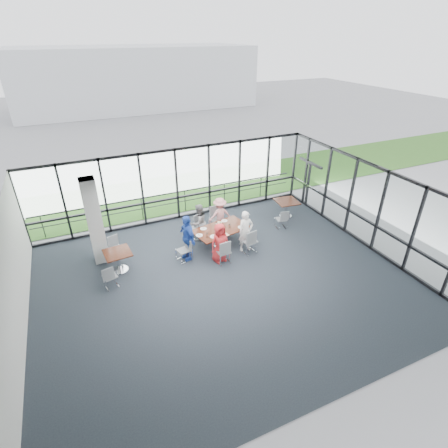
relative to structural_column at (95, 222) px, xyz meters
name	(u,v)px	position (x,y,z in m)	size (l,w,h in m)	color
floor	(225,281)	(3.60, -3.00, -1.61)	(12.00, 10.00, 0.02)	#212831
ceiling	(225,194)	(3.60, -3.00, 1.60)	(12.00, 10.00, 0.04)	white
wall_left	(10,292)	(-2.40, -3.00, 0.00)	(0.10, 10.00, 3.20)	silver
wall_front	(327,361)	(3.60, -8.00, 0.00)	(12.00, 0.10, 3.20)	silver
curtain_wall_back	(177,185)	(3.60, 2.00, 0.00)	(12.00, 0.10, 3.20)	white
curtain_wall_right	(370,206)	(9.60, -3.00, 0.00)	(0.10, 10.00, 3.20)	white
exit_door	(308,185)	(9.60, 0.75, -0.55)	(0.12, 1.60, 2.10)	black
structural_column	(95,222)	(0.00, 0.00, 0.00)	(0.50, 0.50, 3.20)	silver
apron	(152,180)	(3.60, 7.00, -1.62)	(80.00, 70.00, 0.02)	gray
grass_strip	(161,193)	(3.60, 5.00, -1.59)	(80.00, 5.00, 0.01)	#31591D
hangar_main	(135,77)	(7.60, 29.00, 1.40)	(24.00, 10.00, 6.00)	silver
guard_rail	(174,202)	(3.60, 2.60, -1.10)	(0.06, 0.06, 12.00)	#2D2D33
main_table	(221,231)	(4.39, -0.88, -0.96)	(2.33, 1.60, 0.75)	#3D1F11
side_table_left	(118,255)	(0.49, -0.92, -0.96)	(0.95, 0.95, 0.75)	#3D1F11
side_table_right	(287,203)	(8.08, 0.17, -0.95)	(1.05, 1.05, 0.75)	#3D1F11
diner_near_left	(220,243)	(3.94, -1.82, -0.84)	(0.74, 0.48, 1.52)	red
diner_near_right	(246,232)	(5.11, -1.57, -0.79)	(0.59, 0.43, 1.63)	silver
diner_far_left	(199,222)	(3.78, -0.10, -0.83)	(0.74, 0.46, 1.53)	slate
diner_far_right	(220,215)	(4.81, 0.15, -0.84)	(0.98, 0.50, 1.51)	#D68585
diner_end	(187,238)	(2.94, -1.20, -0.72)	(1.04, 0.57, 1.77)	#2145A8
chair_main_nl	(223,251)	(4.01, -1.98, -1.13)	(0.46, 0.46, 0.94)	slate
chair_main_nr	(249,241)	(5.17, -1.78, -1.11)	(0.48, 0.48, 0.99)	slate
chair_main_fl	(197,228)	(3.76, 0.03, -1.13)	(0.46, 0.46, 0.93)	slate
chair_main_fr	(217,219)	(4.73, 0.32, -1.11)	(0.48, 0.48, 0.98)	slate
chair_main_end	(183,250)	(2.74, -1.26, -1.17)	(0.42, 0.42, 0.85)	slate
chair_spare_la	(110,276)	(0.08, -1.73, -1.18)	(0.41, 0.41, 0.84)	slate
chair_spare_lb	(113,249)	(0.43, -0.12, -1.17)	(0.42, 0.42, 0.85)	slate
chair_spare_r	(281,219)	(7.29, -0.65, -1.19)	(0.40, 0.40, 0.81)	slate
plate_nl	(214,237)	(3.91, -1.33, -0.84)	(0.28, 0.28, 0.01)	white
plate_nr	(241,227)	(5.14, -1.11, -0.84)	(0.24, 0.24, 0.01)	white
plate_fl	(203,229)	(3.77, -0.62, -0.84)	(0.25, 0.25, 0.01)	white
plate_fr	(224,221)	(4.77, -0.38, -0.84)	(0.25, 0.25, 0.01)	white
plate_end	(199,235)	(3.46, -1.03, -0.84)	(0.26, 0.26, 0.01)	white
tumbler_a	(220,232)	(4.23, -1.20, -0.78)	(0.07, 0.07, 0.15)	white
tumbler_b	(230,226)	(4.73, -0.96, -0.78)	(0.07, 0.07, 0.14)	white
tumbler_c	(217,224)	(4.34, -0.61, -0.78)	(0.07, 0.07, 0.14)	white
tumbler_d	(207,235)	(3.69, -1.24, -0.77)	(0.08, 0.08, 0.15)	white
menu_a	(225,235)	(4.33, -1.39, -0.85)	(0.30, 0.21, 0.00)	beige
menu_b	(244,225)	(5.33, -1.02, -0.85)	(0.27, 0.19, 0.00)	beige
menu_c	(219,223)	(4.51, -0.45, -0.85)	(0.28, 0.19, 0.00)	beige
condiment_caddy	(222,227)	(4.47, -0.83, -0.83)	(0.10, 0.07, 0.04)	black
ketchup_bottle	(221,226)	(4.39, -0.88, -0.76)	(0.06, 0.06, 0.18)	maroon
green_bottle	(221,225)	(4.43, -0.78, -0.75)	(0.05, 0.05, 0.20)	#227336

